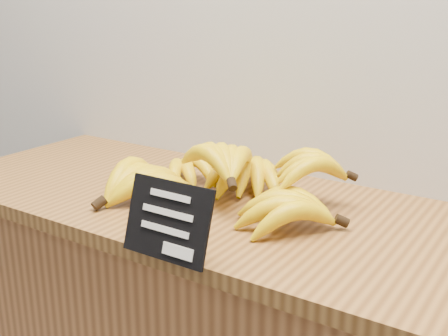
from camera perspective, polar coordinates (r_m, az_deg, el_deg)
The scene contains 3 objects.
counter_top at distance 1.16m, azimuth 1.36°, elevation -4.35°, with size 1.42×0.54×0.03m, color brown.
chalkboard_sign at distance 0.91m, azimuth -5.78°, elevation -5.34°, with size 0.16×0.01×0.13m, color black.
banana_pile at distance 1.15m, azimuth 0.03°, elevation -1.19°, with size 0.56×0.37×0.12m.
Camera 1 is at (0.74, 1.83, 1.34)m, focal length 45.00 mm.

